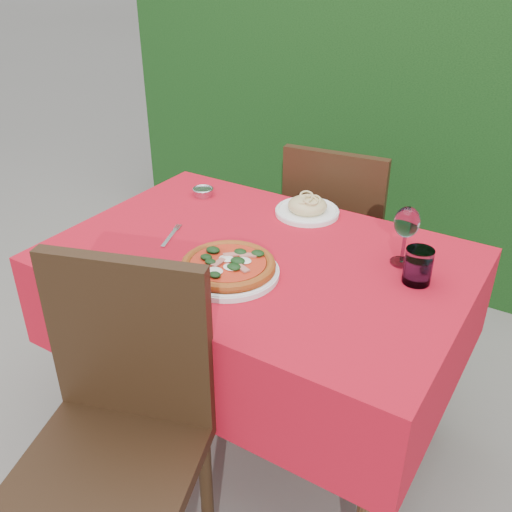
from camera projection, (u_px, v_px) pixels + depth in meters
The scene contains 11 objects.
ground at pixel (259, 428), 2.13m from camera, with size 60.00×60.00×0.00m, color #645F5B.
hedge at pixel (424, 94), 2.82m from camera, with size 3.20×0.55×1.78m.
dining_table at pixel (259, 294), 1.83m from camera, with size 1.26×0.86×0.75m.
chair_near at pixel (118, 421), 1.42m from camera, with size 0.55×0.55×0.96m.
chair_far at pixel (337, 234), 2.38m from camera, with size 0.45×0.45×0.90m.
pizza_plate at pixel (228, 267), 1.63m from camera, with size 0.34×0.34×0.06m.
pasta_plate at pixel (307, 208), 1.99m from camera, with size 0.22×0.22×0.06m.
water_glass at pixel (418, 268), 1.59m from camera, with size 0.08×0.08×0.10m.
wine_glass at pixel (407, 225), 1.64m from camera, with size 0.08×0.08×0.18m.
fork at pixel (169, 238), 1.84m from camera, with size 0.02×0.17×0.00m, color silver.
steel_ramekin at pixel (203, 192), 2.14m from camera, with size 0.07×0.07×0.03m, color #BABAC1.
Camera 1 is at (0.81, -1.30, 1.61)m, focal length 40.00 mm.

